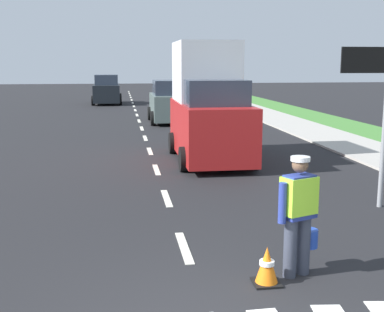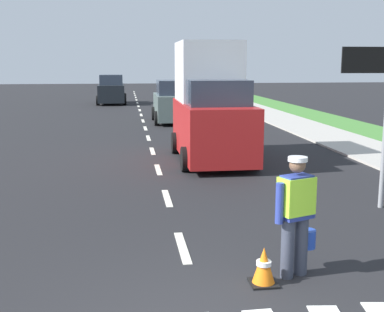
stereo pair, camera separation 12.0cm
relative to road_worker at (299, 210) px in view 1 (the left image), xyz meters
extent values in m
plane|color=black|center=(-1.42, 19.54, -0.93)|extent=(96.00, 96.00, 0.00)
cube|color=#B2ADA3|center=(5.78, 8.54, -0.93)|extent=(2.40, 72.00, 0.14)
cube|color=silver|center=(-1.42, 1.24, -0.93)|extent=(0.14, 1.40, 0.01)
cube|color=silver|center=(-1.42, 4.24, -0.93)|extent=(0.14, 1.40, 0.01)
cube|color=silver|center=(-1.42, 7.24, -0.93)|extent=(0.14, 1.40, 0.01)
cube|color=silver|center=(-1.42, 10.24, -0.93)|extent=(0.14, 1.40, 0.01)
cube|color=silver|center=(-1.42, 13.24, -0.93)|extent=(0.14, 1.40, 0.01)
cube|color=silver|center=(-1.42, 16.24, -0.93)|extent=(0.14, 1.40, 0.01)
cube|color=silver|center=(-1.42, 19.24, -0.93)|extent=(0.14, 1.40, 0.01)
cube|color=silver|center=(-1.42, 22.24, -0.93)|extent=(0.14, 1.40, 0.01)
cube|color=silver|center=(-1.42, 25.24, -0.93)|extent=(0.14, 1.40, 0.01)
cube|color=silver|center=(-1.42, 28.24, -0.93)|extent=(0.14, 1.40, 0.01)
cube|color=silver|center=(-1.42, 31.24, -0.93)|extent=(0.14, 1.40, 0.01)
cube|color=silver|center=(-1.42, 34.24, -0.93)|extent=(0.14, 1.40, 0.01)
cube|color=silver|center=(-1.42, 37.24, -0.93)|extent=(0.14, 1.40, 0.01)
cube|color=silver|center=(-1.42, 40.24, -0.93)|extent=(0.14, 1.40, 0.01)
cube|color=silver|center=(-1.42, 43.24, -0.93)|extent=(0.14, 1.40, 0.01)
cube|color=silver|center=(-1.42, 46.24, -0.93)|extent=(0.14, 1.40, 0.01)
cylinder|color=#383D4C|center=(-0.13, -0.06, -0.52)|extent=(0.18, 0.18, 0.82)
cylinder|color=#383D4C|center=(0.09, 0.03, -0.52)|extent=(0.18, 0.18, 0.82)
cube|color=navy|center=(-0.02, -0.02, 0.19)|extent=(0.46, 0.37, 0.60)
cube|color=#A5EA33|center=(-0.02, -0.02, 0.21)|extent=(0.53, 0.43, 0.51)
cylinder|color=navy|center=(-0.28, -0.12, 0.14)|extent=(0.11, 0.11, 0.55)
cylinder|color=navy|center=(0.24, 0.09, 0.14)|extent=(0.11, 0.11, 0.55)
sphere|color=brown|center=(-0.02, -0.02, 0.63)|extent=(0.22, 0.22, 0.22)
cylinder|color=silver|center=(-0.02, -0.02, 0.71)|extent=(0.26, 0.26, 0.06)
cylinder|color=#2347B7|center=(0.22, 0.19, -0.48)|extent=(0.26, 0.26, 0.26)
cube|color=white|center=(2.43, 3.02, 2.02)|extent=(1.10, 0.05, 0.44)
cube|color=black|center=(2.43, 3.00, 2.02)|extent=(1.16, 0.04, 0.50)
cube|color=black|center=(-0.51, -0.23, -0.92)|extent=(0.36, 0.36, 0.03)
cone|color=orange|center=(-0.51, -0.23, -0.66)|extent=(0.30, 0.30, 0.48)
cylinder|color=white|center=(-0.51, -0.23, -0.63)|extent=(0.20, 0.20, 0.06)
cube|color=red|center=(0.27, 8.36, 0.03)|extent=(1.90, 4.60, 1.56)
cube|color=#2D3847|center=(0.27, 7.56, 1.16)|extent=(1.67, 1.61, 0.70)
cube|color=silver|center=(0.27, 9.17, 1.71)|extent=(1.80, 2.53, 1.80)
cylinder|color=black|center=(-0.70, 9.79, -0.59)|extent=(0.22, 0.68, 0.68)
cylinder|color=black|center=(1.24, 9.79, -0.59)|extent=(0.22, 0.68, 0.68)
cylinder|color=black|center=(-0.70, 6.94, -0.59)|extent=(0.22, 0.68, 0.68)
cylinder|color=black|center=(1.24, 6.94, -0.59)|extent=(0.22, 0.68, 0.68)
cube|color=slate|center=(0.09, 18.48, -0.15)|extent=(1.81, 3.85, 1.20)
cube|color=#2D3847|center=(0.09, 18.38, 0.79)|extent=(1.59, 2.12, 0.70)
cylinder|color=black|center=(-0.84, 19.67, -0.59)|extent=(0.22, 0.68, 0.68)
cylinder|color=black|center=(1.01, 19.67, -0.59)|extent=(0.22, 0.68, 0.68)
cylinder|color=black|center=(-0.84, 17.28, -0.59)|extent=(0.22, 0.68, 0.68)
cylinder|color=black|center=(1.01, 17.28, -0.59)|extent=(0.22, 0.68, 0.68)
cube|color=black|center=(-3.26, 30.55, -0.15)|extent=(1.81, 4.10, 1.20)
cube|color=#2D3847|center=(-3.26, 30.66, 0.80)|extent=(1.60, 2.26, 0.70)
cylinder|color=black|center=(-2.33, 29.28, -0.59)|extent=(0.22, 0.68, 0.68)
cylinder|color=black|center=(-4.19, 29.28, -0.59)|extent=(0.22, 0.68, 0.68)
cylinder|color=black|center=(-2.33, 31.83, -0.59)|extent=(0.22, 0.68, 0.68)
cylinder|color=black|center=(-4.19, 31.83, -0.59)|extent=(0.22, 0.68, 0.68)
camera|label=1|loc=(-2.38, -6.32, 1.96)|focal=47.20mm
camera|label=2|loc=(-2.26, -6.34, 1.96)|focal=47.20mm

